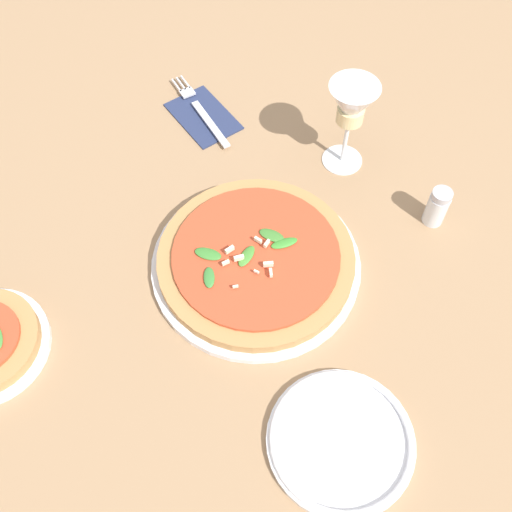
% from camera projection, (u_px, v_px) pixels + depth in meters
% --- Properties ---
extents(ground_plane, '(6.00, 6.00, 0.00)m').
position_uv_depth(ground_plane, '(280.00, 280.00, 0.87)').
color(ground_plane, '#9E7A56').
extents(pizza_arugula_main, '(0.30, 0.30, 0.05)m').
position_uv_depth(pizza_arugula_main, '(256.00, 261.00, 0.86)').
color(pizza_arugula_main, white).
rests_on(pizza_arugula_main, ground_plane).
extents(wine_glass, '(0.08, 0.08, 0.16)m').
position_uv_depth(wine_glass, '(351.00, 108.00, 0.89)').
color(wine_glass, white).
rests_on(wine_glass, ground_plane).
extents(napkin, '(0.14, 0.10, 0.01)m').
position_uv_depth(napkin, '(203.00, 116.00, 1.04)').
color(napkin, navy).
rests_on(napkin, ground_plane).
extents(fork, '(0.19, 0.06, 0.00)m').
position_uv_depth(fork, '(201.00, 111.00, 1.04)').
color(fork, silver).
rests_on(fork, ground_plane).
extents(side_plate_white, '(0.18, 0.18, 0.02)m').
position_uv_depth(side_plate_white, '(341.00, 440.00, 0.73)').
color(side_plate_white, white).
rests_on(side_plate_white, ground_plane).
extents(shaker_pepper, '(0.03, 0.03, 0.07)m').
position_uv_depth(shaker_pepper, '(437.00, 207.00, 0.90)').
color(shaker_pepper, silver).
rests_on(shaker_pepper, ground_plane).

